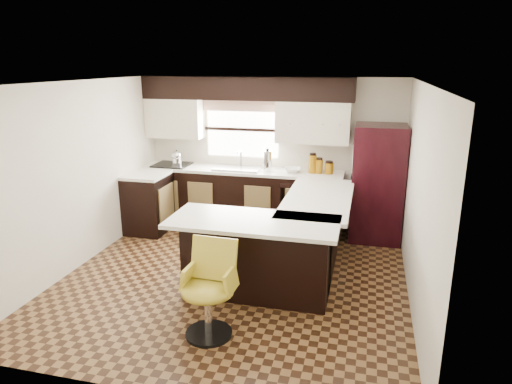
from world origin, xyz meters
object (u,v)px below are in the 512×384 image
(refrigerator, at_px, (378,183))
(peninsula_return, at_px, (257,258))
(peninsula_long, at_px, (313,232))
(bar_chair, at_px, (208,291))

(refrigerator, bearing_deg, peninsula_return, -121.85)
(peninsula_long, distance_m, bar_chair, 2.07)
(peninsula_return, distance_m, refrigerator, 2.56)
(peninsula_return, height_order, bar_chair, bar_chair)
(bar_chair, bearing_deg, refrigerator, 64.89)
(peninsula_long, bearing_deg, bar_chair, -112.39)
(peninsula_return, bearing_deg, refrigerator, 58.15)
(peninsula_return, xyz_separation_m, bar_chair, (-0.26, -0.94, 0.03))
(peninsula_return, xyz_separation_m, refrigerator, (1.33, 2.14, 0.42))
(peninsula_long, bearing_deg, peninsula_return, -118.30)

